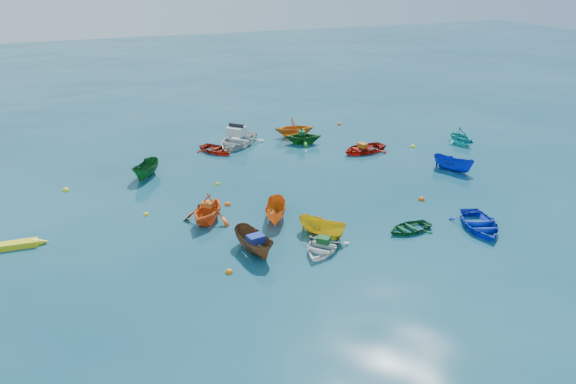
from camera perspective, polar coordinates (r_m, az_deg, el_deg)
name	(u,v)px	position (r m, az deg, el deg)	size (l,w,h in m)	color
ground	(325,236)	(27.74, 3.82, -4.47)	(160.00, 160.00, 0.00)	#093746
dinghy_white_near	(323,249)	(26.50, 3.53, -5.84)	(2.12, 2.97, 0.62)	silver
sampan_brown_mid	(255,252)	(26.28, -3.41, -6.10)	(1.11, 2.95, 1.14)	brown
dinghy_blue_se	(479,228)	(30.01, 18.85, -3.52)	(2.43, 3.39, 0.70)	#0F2ABF
dinghy_orange_w	(208,221)	(29.49, -8.11, -2.93)	(2.58, 2.99, 1.58)	#EB5616
sampan_yellow_mid	(322,235)	(27.81, 3.48, -4.39)	(0.98, 2.60, 1.01)	gold
dinghy_green_e	(409,231)	(28.84, 12.18, -3.86)	(1.73, 2.41, 0.50)	#13512B
dinghy_cyan_se	(460,143)	(43.48, 17.04, 4.78)	(2.12, 2.46, 1.29)	teal
sampan_orange_n	(276,219)	(29.42, -1.21, -2.76)	(1.04, 2.76, 1.07)	orange
dinghy_green_n	(303,144)	(41.47, 1.54, 4.94)	(2.25, 2.62, 1.38)	#135417
dinghy_red_ne	(363,152)	(40.02, 7.66, 4.07)	(2.38, 3.33, 0.69)	#A5190D
sampan_blue_far	(452,170)	(37.66, 16.36, 2.13)	(1.03, 2.73, 1.05)	#0D25A8
dinghy_red_far	(217,152)	(39.92, -7.27, 4.05)	(2.03, 2.84, 0.59)	#A6210D
dinghy_orange_far	(294,136)	(43.16, 0.66, 5.67)	(2.57, 2.98, 1.57)	orange
sampan_green_far	(147,177)	(36.14, -14.13, 1.51)	(1.06, 2.82, 1.09)	#124F1D
kayak_yellow	(3,249)	(29.66, -26.96, -5.21)	(0.56, 3.79, 0.38)	yellow
motorboat_white	(237,145)	(41.32, -5.20, 4.79)	(3.12, 4.36, 1.50)	silver
tarp_green_a	(324,240)	(26.37, 3.63, -4.88)	(0.60, 0.45, 0.29)	#124B20
tarp_blue_a	(256,239)	(25.81, -3.29, -4.78)	(0.74, 0.56, 0.36)	navy
tarp_orange_a	(208,204)	(29.15, -8.18, -1.25)	(0.56, 0.43, 0.27)	#DB5A16
tarp_green_b	(302,133)	(41.21, 1.41, 6.04)	(0.58, 0.44, 0.28)	#134F22
tarp_orange_b	(363,145)	(39.80, 7.59, 4.73)	(0.63, 0.48, 0.31)	#BE6313
buoy_or_a	(229,273)	(24.76, -6.01, -8.15)	(0.35, 0.35, 0.35)	orange
buoy_ye_a	(334,238)	(27.55, 4.71, -4.70)	(0.37, 0.37, 0.37)	yellow
buoy_ye_b	(146,215)	(30.80, -14.22, -2.28)	(0.30, 0.30, 0.30)	yellow
buoy_or_c	(228,205)	(31.24, -6.15, -1.31)	(0.37, 0.37, 0.37)	#FE5C0D
buoy_ye_c	(218,184)	(34.12, -7.17, 0.76)	(0.29, 0.29, 0.29)	yellow
buoy_or_d	(421,200)	(32.58, 13.40, -0.79)	(0.37, 0.37, 0.37)	#D1540B
buoy_ye_d	(66,191)	(35.44, -21.63, 0.12)	(0.39, 0.39, 0.39)	yellow
buoy_or_e	(339,125)	(46.50, 5.22, 6.83)	(0.36, 0.36, 0.36)	#F45A0D
buoy_ye_e	(413,147)	(41.64, 12.56, 4.47)	(0.37, 0.37, 0.37)	yellow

